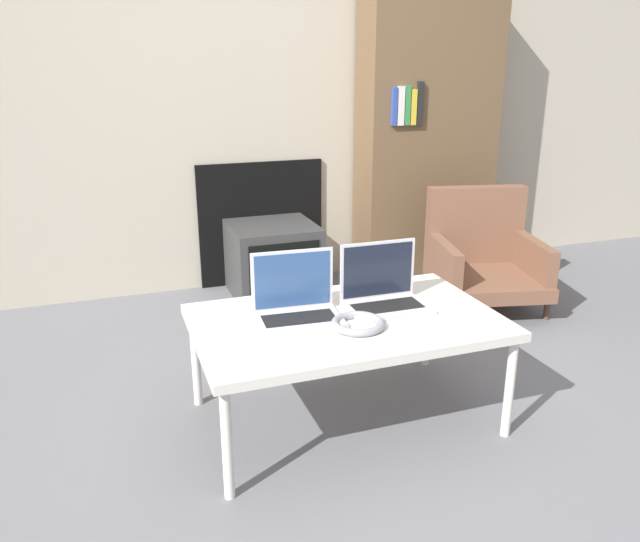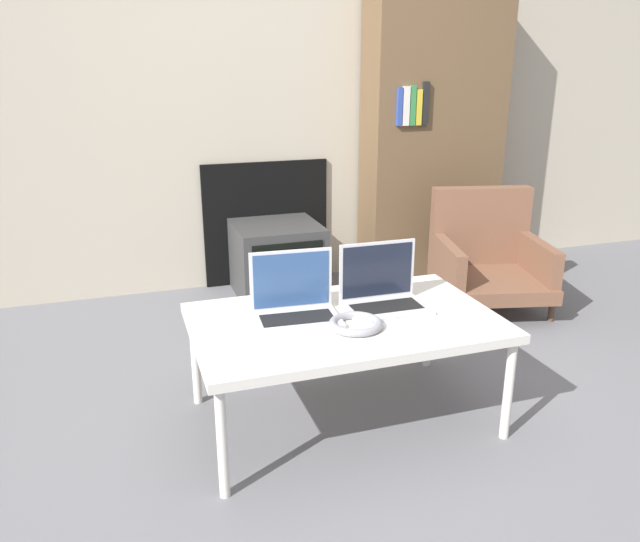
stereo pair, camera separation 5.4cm
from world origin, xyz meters
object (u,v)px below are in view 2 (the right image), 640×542
Objects in this scene: laptop_left at (295,303)px; headphones at (356,324)px; armchair at (486,255)px; phone at (410,328)px; tv at (277,259)px; laptop_right at (383,293)px.

laptop_left is 0.25m from headphones.
headphones is (0.19, -0.16, -0.04)m from laptop_left.
phone is at bearing -119.92° from armchair.
laptop_left is at bearing -101.88° from tv.
headphones is at bearing -94.05° from tv.
laptop_left is 0.47× the size of armchair.
headphones is 0.20m from phone.
tv is 1.25m from armchair.
tv is 0.71× the size of armchair.
tv is (-0.07, 1.65, -0.22)m from phone.
phone is (0.00, -0.24, -0.06)m from laptop_right.
phone is at bearing -87.56° from tv.
headphones is 1.35× the size of phone.
headphones reaches higher than tv.
phone is at bearing -28.80° from laptop_left.
laptop_left is 0.36m from laptop_right.
headphones is (-0.18, -0.16, -0.04)m from laptop_right.
tv is at bearing 93.47° from laptop_right.
laptop_left reaches higher than tv.
laptop_right reaches higher than tv.
armchair is at bearing -26.60° from tv.
armchair is (1.11, -0.56, 0.08)m from tv.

